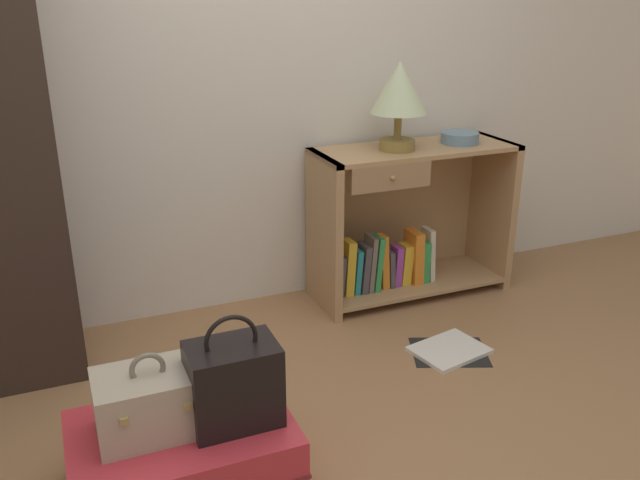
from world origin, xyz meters
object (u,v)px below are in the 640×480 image
Objects in this scene: handbag at (234,383)px; suitcase_large at (183,459)px; bookshelf at (404,225)px; open_book_on_floor at (449,351)px; bowl at (460,138)px; table_lamp at (399,92)px; train_case at (151,402)px.

suitcase_large is at bearing 168.34° from handbag.
open_book_on_floor is (-0.12, -0.64, -0.36)m from bookshelf.
bowl is 0.28× the size of suitcase_large.
bookshelf reaches higher than handbag.
table_lamp is 1.20m from open_book_on_floor.
bookshelf is at bearing 174.57° from bowl.
bookshelf is at bearing 79.72° from open_book_on_floor.
table_lamp reaches higher than handbag.
train_case is (-0.08, 0.02, 0.22)m from suitcase_large.
suitcase_large is (-1.36, -1.04, -0.25)m from bookshelf.
bowl reaches higher than bookshelf.
bowl reaches higher than suitcase_large.
table_lamp reaches higher than bowl.
handbag is 0.93× the size of open_book_on_floor.
train_case is 0.82× the size of open_book_on_floor.
suitcase_large is at bearing -161.94° from open_book_on_floor.
bookshelf reaches higher than suitcase_large.
bookshelf is 1.73m from suitcase_large.
table_lamp is at bearing 38.35° from suitcase_large.
bookshelf is 5.38× the size of bowl.
bowl is 1.86m from handbag.
bookshelf is 1.76m from train_case.
train_case is at bearing -144.42° from bookshelf.
open_book_on_floor is (1.08, 0.44, -0.37)m from handbag.
handbag reaches higher than open_book_on_floor.
suitcase_large is 0.31m from handbag.
train_case is at bearing -143.78° from table_lamp.
bowl reaches higher than train_case.
open_book_on_floor is (-0.39, -0.61, -0.79)m from bowl.
bowl is at bearing 35.61° from handbag.
suitcase_large is (-1.63, -1.02, -0.68)m from bowl.
train_case is 1.41m from open_book_on_floor.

